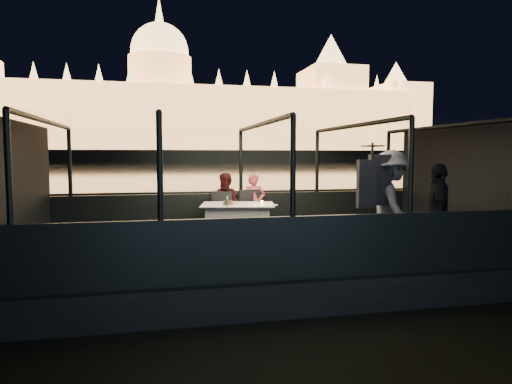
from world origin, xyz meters
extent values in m
plane|color=black|center=(0.00, 80.00, 0.00)|extent=(500.00, 500.00, 0.00)
cube|color=black|center=(0.00, 0.00, 0.00)|extent=(8.60, 4.40, 1.00)
cube|color=black|center=(0.00, 0.00, 0.48)|extent=(8.00, 4.00, 0.04)
cube|color=black|center=(0.00, 2.00, 0.95)|extent=(8.00, 0.08, 0.90)
cube|color=black|center=(0.00, -2.00, 0.95)|extent=(8.00, 0.08, 0.90)
cube|color=#423D33|center=(0.00, 210.00, 1.00)|extent=(400.00, 140.00, 6.00)
cube|color=silver|center=(-0.25, 0.99, 0.89)|extent=(1.63, 1.32, 0.77)
cube|color=black|center=(-0.48, 1.44, 0.95)|extent=(0.56, 0.56, 0.96)
cube|color=black|center=(0.12, 1.44, 0.95)|extent=(0.52, 0.52, 0.99)
imported|color=#D24C54|center=(0.25, 1.71, 1.25)|extent=(0.52, 0.38, 1.34)
imported|color=#3C1210|center=(-0.36, 1.71, 1.25)|extent=(0.80, 0.72, 1.36)
imported|color=silver|center=(1.94, -1.19, 1.35)|extent=(0.83, 1.27, 1.84)
imported|color=black|center=(2.62, -1.48, 1.35)|extent=(0.83, 1.03, 1.62)
cylinder|color=#133518|center=(-0.52, 0.68, 1.42)|extent=(0.07, 0.07, 0.28)
cylinder|color=brown|center=(-0.46, 0.88, 1.31)|extent=(0.26, 0.26, 0.08)
cylinder|color=gold|center=(0.20, 0.75, 1.31)|extent=(0.07, 0.07, 0.08)
cylinder|color=silver|center=(0.35, 0.57, 1.27)|extent=(0.29, 0.29, 0.02)
cylinder|color=silver|center=(-0.26, 0.99, 1.27)|extent=(0.32, 0.32, 0.02)
camera|label=1|loc=(-1.84, -8.04, 2.25)|focal=32.00mm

